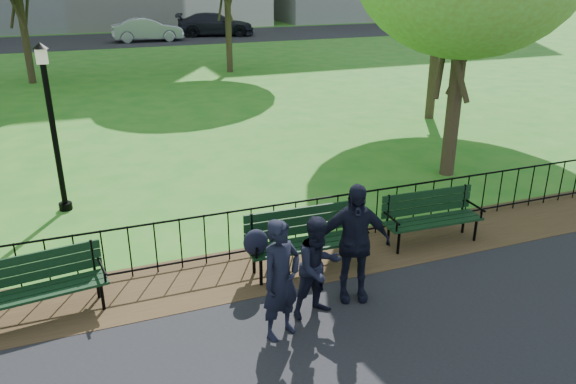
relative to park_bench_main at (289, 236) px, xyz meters
name	(u,v)px	position (x,y,z in m)	size (l,w,h in m)	color
ground	(308,316)	(-0.18, -1.24, -0.66)	(120.00, 120.00, 0.00)	#236C1C
dirt_strip	(273,266)	(-0.18, 0.26, -0.65)	(60.00, 1.60, 0.01)	#322114
far_street	(108,40)	(-0.18, 33.76, -0.66)	(70.00, 9.00, 0.01)	black
iron_fence	(263,228)	(-0.18, 0.76, -0.16)	(24.06, 0.06, 1.00)	black
park_bench_main	(289,236)	(0.00, 0.00, 0.00)	(2.07, 0.66, 1.10)	black
park_bench_left_a	(38,280)	(-3.68, 0.14, -0.08)	(1.83, 0.76, 1.01)	black
park_bench_right_a	(431,212)	(2.75, 0.15, -0.08)	(1.81, 0.63, 1.02)	black
lamppost	(52,123)	(-3.34, 4.03, 1.15)	(0.30, 0.30, 3.33)	black
person_left	(281,280)	(-0.70, -1.51, 0.19)	(0.61, 0.40, 1.67)	black
person_mid	(318,267)	(-0.05, -1.23, 0.10)	(0.73, 0.38, 1.49)	black
person_right	(354,243)	(0.60, -1.02, 0.26)	(1.06, 0.43, 1.81)	black
sedan_silver	(147,29)	(2.30, 32.21, 0.12)	(1.62, 4.65, 1.53)	#9B9EA2
sedan_dark	(215,24)	(7.37, 33.82, 0.15)	(2.24, 5.52, 1.60)	black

